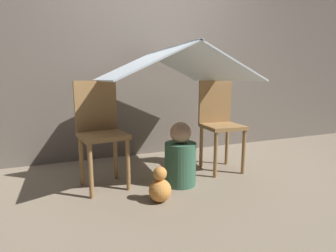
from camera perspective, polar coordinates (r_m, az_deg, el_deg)
ground_plane at (r=2.45m, az=0.92°, el=-12.05°), size 8.80×8.80×0.00m
wall_back at (r=3.24m, az=-6.13°, el=15.80°), size 7.00×0.05×2.50m
chair_left at (r=2.32m, az=-14.52°, el=-0.55°), size 0.42×0.42×0.91m
chair_right at (r=2.73m, az=11.09°, el=1.16°), size 0.38×0.38×0.91m
sheet_canopy at (r=2.37m, az=0.00°, el=13.23°), size 1.18×1.20×0.28m
person_front at (r=2.33m, az=2.71°, el=-7.04°), size 0.28×0.28×0.56m
plush_toy at (r=2.06m, az=-1.73°, el=-13.21°), size 0.18×0.18×0.28m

